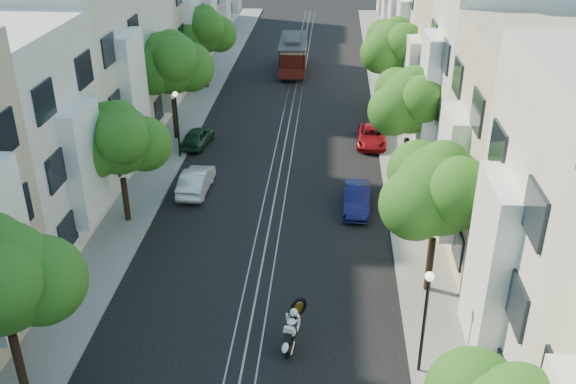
% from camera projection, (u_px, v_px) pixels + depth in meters
% --- Properties ---
extents(ground, '(200.00, 200.00, 0.00)m').
position_uv_depth(ground, '(289.00, 126.00, 44.60)').
color(ground, black).
rests_on(ground, ground).
extents(sidewalk_east, '(2.50, 80.00, 0.12)m').
position_uv_depth(sidewalk_east, '(393.00, 127.00, 44.13)').
color(sidewalk_east, gray).
rests_on(sidewalk_east, ground).
extents(sidewalk_west, '(2.50, 80.00, 0.12)m').
position_uv_depth(sidewalk_west, '(186.00, 122.00, 45.03)').
color(sidewalk_west, gray).
rests_on(sidewalk_west, ground).
extents(rail_left, '(0.06, 80.00, 0.02)m').
position_uv_depth(rail_left, '(281.00, 125.00, 44.63)').
color(rail_left, gray).
rests_on(rail_left, ground).
extents(rail_slot, '(0.06, 80.00, 0.02)m').
position_uv_depth(rail_slot, '(289.00, 126.00, 44.60)').
color(rail_slot, gray).
rests_on(rail_slot, ground).
extents(rail_right, '(0.06, 80.00, 0.02)m').
position_uv_depth(rail_right, '(296.00, 126.00, 44.57)').
color(rail_right, gray).
rests_on(rail_right, ground).
extents(lane_line, '(0.08, 80.00, 0.01)m').
position_uv_depth(lane_line, '(289.00, 126.00, 44.60)').
color(lane_line, tan).
rests_on(lane_line, ground).
extents(townhouses_east, '(7.75, 72.00, 12.00)m').
position_uv_depth(townhouses_east, '(471.00, 56.00, 41.44)').
color(townhouses_east, beige).
rests_on(townhouses_east, ground).
extents(townhouses_west, '(7.75, 72.00, 11.76)m').
position_uv_depth(townhouses_west, '(112.00, 51.00, 42.96)').
color(townhouses_west, silver).
rests_on(townhouses_west, ground).
extents(tree_e_b, '(4.93, 4.08, 6.68)m').
position_uv_depth(tree_e_b, '(440.00, 192.00, 25.10)').
color(tree_e_b, black).
rests_on(tree_e_b, ground).
extents(tree_e_c, '(4.84, 3.99, 6.52)m').
position_uv_depth(tree_e_c, '(411.00, 103.00, 34.93)').
color(tree_e_c, black).
rests_on(tree_e_c, ground).
extents(tree_e_d, '(5.01, 4.16, 6.85)m').
position_uv_depth(tree_e_d, '(395.00, 47.00, 44.59)').
color(tree_e_d, black).
rests_on(tree_e_d, ground).
extents(tree_w_a, '(4.93, 4.08, 6.68)m').
position_uv_depth(tree_w_a, '(0.00, 280.00, 19.77)').
color(tree_w_a, black).
rests_on(tree_w_a, ground).
extents(tree_w_b, '(4.72, 3.87, 6.27)m').
position_uv_depth(tree_w_b, '(119.00, 141.00, 30.58)').
color(tree_w_b, black).
rests_on(tree_w_b, ground).
extents(tree_w_c, '(5.13, 4.28, 7.09)m').
position_uv_depth(tree_w_c, '(171.00, 64.00, 40.06)').
color(tree_w_c, black).
rests_on(tree_w_c, ground).
extents(tree_w_d, '(4.84, 3.99, 6.52)m').
position_uv_depth(tree_w_d, '(204.00, 31.00, 50.05)').
color(tree_w_d, black).
rests_on(tree_w_d, ground).
extents(lamp_east, '(0.32, 0.32, 4.16)m').
position_uv_depth(lamp_east, '(426.00, 308.00, 21.59)').
color(lamp_east, black).
rests_on(lamp_east, ground).
extents(lamp_west, '(0.32, 0.32, 4.16)m').
position_uv_depth(lamp_west, '(177.00, 115.00, 38.37)').
color(lamp_west, black).
rests_on(lamp_west, ground).
extents(sportbike_rider, '(0.86, 2.07, 1.71)m').
position_uv_depth(sportbike_rider, '(293.00, 326.00, 23.71)').
color(sportbike_rider, black).
rests_on(sportbike_rider, ground).
extents(cable_car, '(2.42, 7.34, 2.80)m').
position_uv_depth(cable_car, '(293.00, 53.00, 55.69)').
color(cable_car, black).
rests_on(cable_car, ground).
extents(parked_car_e_mid, '(1.48, 3.84, 1.25)m').
position_uv_depth(parked_car_e_mid, '(357.00, 199.00, 33.44)').
color(parked_car_e_mid, '#0C0F40').
rests_on(parked_car_e_mid, ground).
extents(parked_car_e_far, '(2.09, 4.12, 1.11)m').
position_uv_depth(parked_car_e_far, '(372.00, 136.00, 41.38)').
color(parked_car_e_far, maroon).
rests_on(parked_car_e_far, ground).
extents(parked_car_w_mid, '(1.52, 3.98, 1.30)m').
position_uv_depth(parked_car_w_mid, '(196.00, 181.00, 35.34)').
color(parked_car_w_mid, silver).
rests_on(parked_car_w_mid, ground).
extents(parked_car_w_far, '(1.89, 3.69, 1.20)m').
position_uv_depth(parked_car_w_far, '(197.00, 137.00, 41.18)').
color(parked_car_w_far, '#153522').
rests_on(parked_car_w_far, ground).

